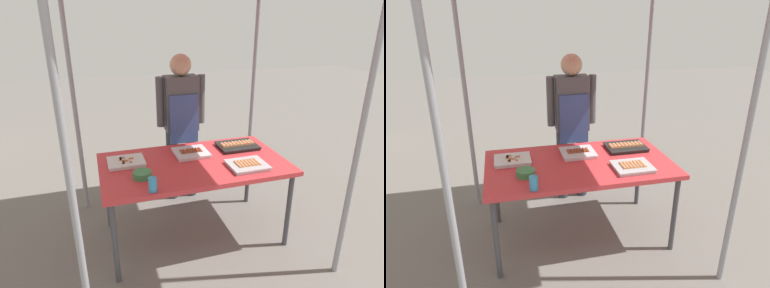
{
  "view_description": "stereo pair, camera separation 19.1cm",
  "coord_description": "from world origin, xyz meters",
  "views": [
    {
      "loc": [
        -0.8,
        -2.49,
        1.95
      ],
      "look_at": [
        0.0,
        0.05,
        0.9
      ],
      "focal_mm": 30.97,
      "sensor_mm": 36.0,
      "label": 1
    },
    {
      "loc": [
        -0.61,
        -2.54,
        1.95
      ],
      "look_at": [
        0.0,
        0.05,
        0.9
      ],
      "focal_mm": 30.97,
      "sensor_mm": 36.0,
      "label": 2
    }
  ],
  "objects": [
    {
      "name": "ground_plane",
      "position": [
        0.0,
        0.0,
        0.0
      ],
      "size": [
        18.0,
        18.0,
        0.0
      ],
      "primitive_type": "plane",
      "color": "#66605B"
    },
    {
      "name": "stall_table",
      "position": [
        0.0,
        0.0,
        0.7
      ],
      "size": [
        1.6,
        0.9,
        0.75
      ],
      "color": "#C63338",
      "rests_on": "ground"
    },
    {
      "name": "tray_grilled_sausages",
      "position": [
        0.4,
        -0.23,
        0.77
      ],
      "size": [
        0.32,
        0.27,
        0.05
      ],
      "color": "#ADADB2",
      "rests_on": "stall_table"
    },
    {
      "name": "tray_meat_skewers",
      "position": [
        -0.56,
        0.14,
        0.77
      ],
      "size": [
        0.31,
        0.26,
        0.04
      ],
      "color": "silver",
      "rests_on": "stall_table"
    },
    {
      "name": "tray_pork_links",
      "position": [
        0.5,
        0.2,
        0.77
      ],
      "size": [
        0.37,
        0.28,
        0.05
      ],
      "color": "black",
      "rests_on": "stall_table"
    },
    {
      "name": "tray_spring_rolls",
      "position": [
        0.03,
        0.17,
        0.77
      ],
      "size": [
        0.31,
        0.28,
        0.05
      ],
      "color": "silver",
      "rests_on": "stall_table"
    },
    {
      "name": "condiment_bowl",
      "position": [
        -0.47,
        -0.16,
        0.78
      ],
      "size": [
        0.15,
        0.15,
        0.05
      ],
      "primitive_type": "cylinder",
      "color": "#33723F",
      "rests_on": "stall_table"
    },
    {
      "name": "drink_cup_near_edge",
      "position": [
        -0.44,
        -0.4,
        0.8
      ],
      "size": [
        0.06,
        0.06,
        0.11
      ],
      "primitive_type": "cylinder",
      "color": "#338CBF",
      "rests_on": "stall_table"
    },
    {
      "name": "vendor_woman",
      "position": [
        0.09,
        0.73,
        0.94
      ],
      "size": [
        0.52,
        0.23,
        1.59
      ],
      "rotation": [
        0.0,
        0.0,
        3.14
      ],
      "color": "#333842",
      "rests_on": "ground"
    }
  ]
}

